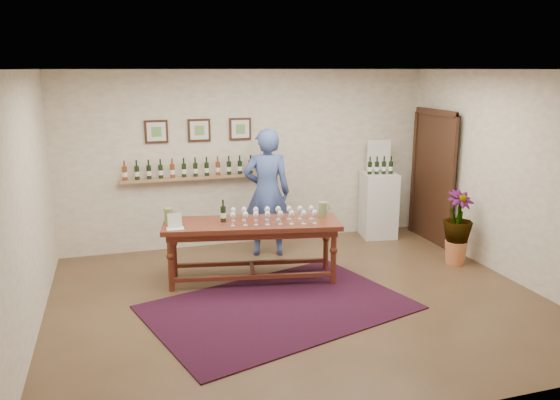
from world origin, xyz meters
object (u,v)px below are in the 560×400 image
object	(u,v)px
person	(267,193)
tasting_table	(252,231)
display_pedestal	(378,205)
potted_plant	(457,228)

from	to	relation	value
person	tasting_table	bearing A→B (deg)	77.11
tasting_table	display_pedestal	xyz separation A→B (m)	(2.55, 1.34, -0.15)
tasting_table	display_pedestal	distance (m)	2.89
tasting_table	person	world-z (taller)	person
potted_plant	person	world-z (taller)	person
tasting_table	person	distance (m)	1.13
potted_plant	tasting_table	bearing A→B (deg)	175.43
tasting_table	potted_plant	xyz separation A→B (m)	(3.03, -0.24, -0.15)
tasting_table	potted_plant	size ratio (longest dim) A/B	2.56
tasting_table	display_pedestal	size ratio (longest dim) A/B	2.21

